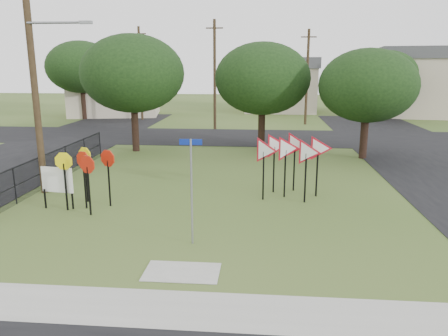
% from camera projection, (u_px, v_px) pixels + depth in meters
% --- Properties ---
extents(ground, '(140.00, 140.00, 0.00)m').
position_uv_depth(ground, '(196.00, 238.00, 13.94)').
color(ground, '#3B5520').
extents(sidewalk, '(30.00, 1.60, 0.02)m').
position_uv_depth(sidewalk, '(167.00, 309.00, 9.87)').
color(sidewalk, '#9E9E95').
rests_on(sidewalk, ground).
extents(street_left, '(8.00, 50.00, 0.02)m').
position_uv_depth(street_left, '(12.00, 162.00, 24.66)').
color(street_left, black).
rests_on(street_left, ground).
extents(street_far, '(60.00, 8.00, 0.02)m').
position_uv_depth(street_far, '(235.00, 137.00, 33.32)').
color(street_far, black).
rests_on(street_far, ground).
extents(curb_pad, '(2.00, 1.20, 0.02)m').
position_uv_depth(curb_pad, '(182.00, 272.00, 11.61)').
color(curb_pad, '#9E9E95').
rests_on(curb_pad, ground).
extents(street_name_sign, '(0.68, 0.07, 3.27)m').
position_uv_depth(street_name_sign, '(191.00, 185.00, 13.08)').
color(street_name_sign, gray).
rests_on(street_name_sign, ground).
extents(stop_sign_cluster, '(2.12, 1.86, 2.25)m').
position_uv_depth(stop_sign_cluster, '(86.00, 165.00, 16.45)').
color(stop_sign_cluster, black).
rests_on(stop_sign_cluster, ground).
extents(yield_sign_cluster, '(3.34, 2.08, 2.63)m').
position_uv_depth(yield_sign_cluster, '(290.00, 151.00, 17.93)').
color(yield_sign_cluster, black).
rests_on(yield_sign_cluster, ground).
extents(info_board, '(1.30, 0.23, 1.63)m').
position_uv_depth(info_board, '(57.00, 181.00, 16.53)').
color(info_board, black).
rests_on(info_board, ground).
extents(utility_pole_main, '(3.55, 0.33, 10.00)m').
position_uv_depth(utility_pole_main, '(34.00, 69.00, 17.72)').
color(utility_pole_main, '#3F2F1D').
rests_on(utility_pole_main, ground).
extents(far_pole_a, '(1.40, 0.24, 9.00)m').
position_uv_depth(far_pole_a, '(215.00, 75.00, 36.31)').
color(far_pole_a, '#3F2F1D').
rests_on(far_pole_a, ground).
extents(far_pole_b, '(1.40, 0.24, 8.50)m').
position_uv_depth(far_pole_b, '(307.00, 77.00, 39.56)').
color(far_pole_b, '#3F2F1D').
rests_on(far_pole_b, ground).
extents(far_pole_c, '(1.40, 0.24, 9.00)m').
position_uv_depth(far_pole_c, '(140.00, 73.00, 42.82)').
color(far_pole_c, '#3F2F1D').
rests_on(far_pole_c, ground).
extents(fence_run, '(0.05, 11.55, 1.50)m').
position_uv_depth(fence_run, '(55.00, 165.00, 20.47)').
color(fence_run, black).
rests_on(fence_run, ground).
extents(house_left, '(10.58, 8.88, 7.20)m').
position_uv_depth(house_left, '(115.00, 81.00, 47.26)').
color(house_left, beige).
rests_on(house_left, ground).
extents(house_mid, '(8.40, 8.40, 6.20)m').
position_uv_depth(house_mid, '(280.00, 84.00, 51.64)').
color(house_mid, beige).
rests_on(house_mid, ground).
extents(house_right, '(8.30, 8.30, 7.20)m').
position_uv_depth(house_right, '(414.00, 82.00, 46.44)').
color(house_right, beige).
rests_on(house_right, ground).
extents(tree_near_left, '(6.40, 6.40, 7.27)m').
position_uv_depth(tree_near_left, '(133.00, 74.00, 26.91)').
color(tree_near_left, black).
rests_on(tree_near_left, ground).
extents(tree_near_mid, '(6.00, 6.00, 6.80)m').
position_uv_depth(tree_near_mid, '(263.00, 79.00, 27.26)').
color(tree_near_mid, black).
rests_on(tree_near_mid, ground).
extents(tree_near_right, '(5.60, 5.60, 6.33)m').
position_uv_depth(tree_near_right, '(368.00, 86.00, 24.88)').
color(tree_near_right, black).
rests_on(tree_near_right, ground).
extents(tree_far_left, '(6.80, 6.80, 7.73)m').
position_uv_depth(tree_far_left, '(81.00, 67.00, 43.20)').
color(tree_far_left, black).
rests_on(tree_far_left, ground).
extents(tree_far_right, '(6.00, 6.00, 6.80)m').
position_uv_depth(tree_far_right, '(386.00, 74.00, 42.70)').
color(tree_far_right, black).
rests_on(tree_far_right, ground).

